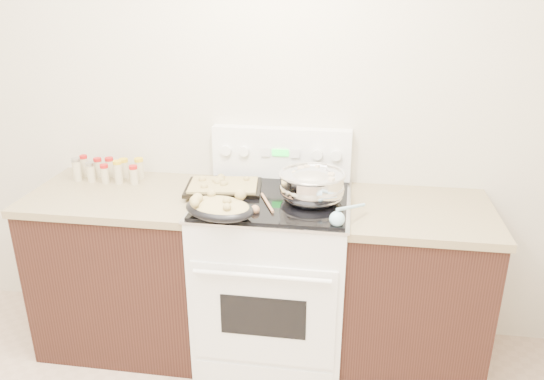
# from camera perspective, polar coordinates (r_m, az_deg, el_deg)

# --- Properties ---
(room_shell) EXTENTS (4.10, 3.60, 2.75)m
(room_shell) POSITION_cam_1_polar(r_m,az_deg,el_deg) (1.29, -25.58, 7.67)
(room_shell) COLOR beige
(room_shell) RESTS_ON ground
(counter_left) EXTENTS (0.93, 0.67, 0.92)m
(counter_left) POSITION_cam_1_polar(r_m,az_deg,el_deg) (3.13, -15.19, -7.95)
(counter_left) COLOR black
(counter_left) RESTS_ON ground
(counter_right) EXTENTS (0.73, 0.67, 0.92)m
(counter_right) POSITION_cam_1_polar(r_m,az_deg,el_deg) (2.91, 14.76, -10.25)
(counter_right) COLOR black
(counter_right) RESTS_ON ground
(kitchen_range) EXTENTS (0.78, 0.73, 1.22)m
(kitchen_range) POSITION_cam_1_polar(r_m,az_deg,el_deg) (2.89, 0.16, -9.02)
(kitchen_range) COLOR white
(kitchen_range) RESTS_ON ground
(mixing_bowl) EXTENTS (0.35, 0.35, 0.19)m
(mixing_bowl) POSITION_cam_1_polar(r_m,az_deg,el_deg) (2.62, 4.30, 0.38)
(mixing_bowl) COLOR silver
(mixing_bowl) RESTS_ON kitchen_range
(roasting_pan) EXTENTS (0.39, 0.32, 0.12)m
(roasting_pan) POSITION_cam_1_polar(r_m,az_deg,el_deg) (2.46, -5.72, -1.87)
(roasting_pan) COLOR black
(roasting_pan) RESTS_ON kitchen_range
(baking_sheet) EXTENTS (0.42, 0.32, 0.06)m
(baking_sheet) POSITION_cam_1_polar(r_m,az_deg,el_deg) (2.79, -5.32, 0.43)
(baking_sheet) COLOR black
(baking_sheet) RESTS_ON kitchen_range
(wooden_spoon) EXTENTS (0.11, 0.23, 0.04)m
(wooden_spoon) POSITION_cam_1_polar(r_m,az_deg,el_deg) (2.54, -1.37, -1.85)
(wooden_spoon) COLOR #B27A51
(wooden_spoon) RESTS_ON kitchen_range
(blue_ladle) EXTENTS (0.16, 0.23, 0.09)m
(blue_ladle) POSITION_cam_1_polar(r_m,az_deg,el_deg) (2.41, 7.23, -2.92)
(blue_ladle) COLOR #9CD0E9
(blue_ladle) RESTS_ON kitchen_range
(spice_jars) EXTENTS (0.38, 0.14, 0.13)m
(spice_jars) POSITION_cam_1_polar(r_m,az_deg,el_deg) (3.10, -17.19, 2.10)
(spice_jars) COLOR #BFB28C
(spice_jars) RESTS_ON counter_left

